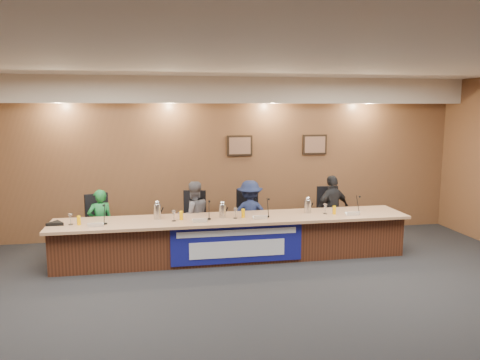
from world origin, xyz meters
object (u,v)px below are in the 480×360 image
Objects in this scene: carafe_mid at (222,211)px; panelist_d at (332,210)px; panelist_a at (100,223)px; office_chair_d at (330,218)px; office_chair_b at (193,224)px; carafe_left at (157,212)px; speakerphone at (56,223)px; carafe_right at (308,206)px; panelist_c at (250,214)px; dais_body at (233,239)px; office_chair_a at (101,228)px; banner at (237,244)px; panelist_b at (194,216)px; office_chair_c at (249,221)px.

panelist_d is at bearing 15.13° from carafe_mid.
panelist_a reaches higher than office_chair_d.
carafe_left is at bearing -122.39° from office_chair_b.
panelist_a is at bearing 45.92° from speakerphone.
carafe_right is (2.00, -0.62, 0.39)m from office_chair_b.
office_chair_b is 2.12× the size of carafe_mid.
office_chair_d is (1.63, 0.10, -0.16)m from panelist_c.
panelist_a reaches higher than speakerphone.
panelist_a reaches higher than carafe_mid.
dais_body reaches higher than office_chair_b.
panelist_c is 2.67× the size of office_chair_b.
office_chair_d is at bearing -24.28° from office_chair_a.
speakerphone is (-4.95, -0.64, 0.11)m from panelist_d.
carafe_right is (0.95, -0.52, 0.22)m from panelist_c.
office_chair_d is 2.37m from carafe_mid.
panelist_c is (0.41, 1.00, 0.26)m from banner.
panelist_d reaches higher than speakerphone.
carafe_mid is 0.71× the size of speakerphone.
panelist_c is at bearing -19.08° from panelist_d.
panelist_b reaches higher than office_chair_d.
panelist_d reaches higher than office_chair_a.
speakerphone is at bearing 28.13° from panelist_a.
panelist_b is (-0.64, 1.00, 0.27)m from banner.
panelist_d reaches higher than panelist_c.
panelist_a reaches higher than carafe_right.
carafe_left reaches higher than banner.
panelist_a is 0.16m from office_chair_a.
carafe_right is at bearing 0.17° from carafe_left.
panelist_c reaches higher than dais_body.
panelist_b reaches higher than carafe_right.
panelist_c reaches higher than office_chair_d.
office_chair_d is at bearing 10.74° from carafe_left.
panelist_c is 1.07m from office_chair_b.
office_chair_c is at bearing -176.38° from office_chair_d.
office_chair_d is 2.12× the size of carafe_mid.
carafe_right is (2.00, -0.52, 0.22)m from panelist_b.
carafe_left is at bearing 177.71° from dais_body.
panelist_a is 2.71m from office_chair_c.
banner is 1.83× the size of panelist_a.
office_chair_b is at bearing 162.70° from carafe_right.
panelist_c is at bearing 151.12° from carafe_right.
dais_body is at bearing 123.14° from panelist_b.
banner is 1.11m from panelist_c.
panelist_d is 1.64m from office_chair_c.
office_chair_b is 2.40m from speakerphone.
panelist_b reaches higher than office_chair_a.
panelist_c is at bearing 162.21° from panelist_a.
office_chair_a is (-2.70, 0.10, -0.16)m from panelist_c.
office_chair_b is (-2.68, 0.10, -0.19)m from panelist_d.
speakerphone is at bearing -148.40° from office_chair_b.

